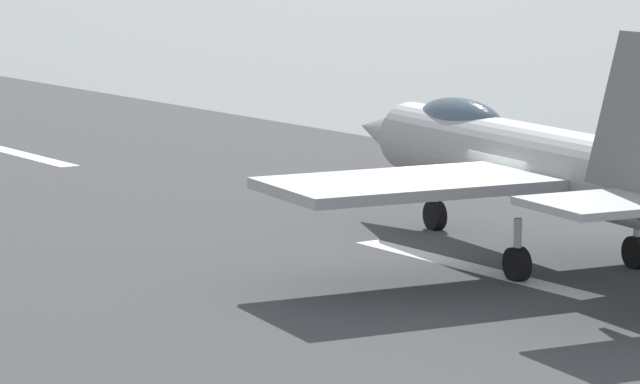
# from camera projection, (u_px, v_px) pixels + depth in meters

# --- Properties ---
(ground_plane) EXTENTS (400.00, 400.00, 0.00)m
(ground_plane) POSITION_uv_depth(u_px,v_px,m) (464.00, 266.00, 38.12)
(ground_plane) COLOR slate
(runway_strip) EXTENTS (240.00, 26.00, 0.02)m
(runway_strip) POSITION_uv_depth(u_px,v_px,m) (464.00, 266.00, 38.11)
(runway_strip) COLOR #3D3E40
(runway_strip) RESTS_ON ground
(fighter_jet) EXTENTS (16.61, 14.24, 5.57)m
(fighter_jet) POSITION_uv_depth(u_px,v_px,m) (538.00, 160.00, 38.32)
(fighter_jet) COLOR #989B9C
(fighter_jet) RESTS_ON ground
(crew_person) EXTENTS (0.70, 0.36, 1.72)m
(crew_person) POSITION_uv_depth(u_px,v_px,m) (425.00, 140.00, 54.72)
(crew_person) COLOR #1E2338
(crew_person) RESTS_ON ground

